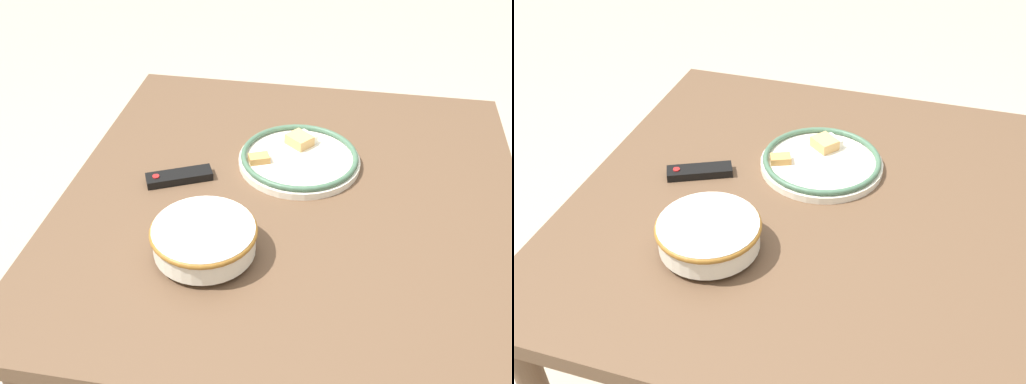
# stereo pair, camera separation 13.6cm
# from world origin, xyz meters

# --- Properties ---
(dining_table) EXTENTS (1.13, 1.08, 0.74)m
(dining_table) POSITION_xyz_m (0.00, 0.00, 0.66)
(dining_table) COLOR brown
(dining_table) RESTS_ON ground_plane
(noodle_bowl) EXTENTS (0.22, 0.22, 0.07)m
(noodle_bowl) POSITION_xyz_m (-0.23, 0.15, 0.79)
(noodle_bowl) COLOR silver
(noodle_bowl) RESTS_ON dining_table
(food_plate) EXTENTS (0.31, 0.31, 0.05)m
(food_plate) POSITION_xyz_m (0.14, 0.00, 0.76)
(food_plate) COLOR silver
(food_plate) RESTS_ON dining_table
(tv_remote) EXTENTS (0.11, 0.16, 0.02)m
(tv_remote) POSITION_xyz_m (0.02, 0.28, 0.75)
(tv_remote) COLOR black
(tv_remote) RESTS_ON dining_table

